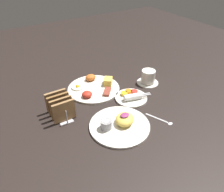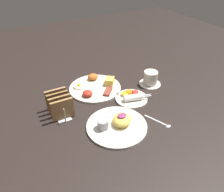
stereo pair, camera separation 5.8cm
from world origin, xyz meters
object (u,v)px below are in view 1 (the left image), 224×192
object	(u,v)px
plate_breakfast	(94,87)
plate_condiments	(131,97)
plate_foreground	(120,124)
coffee_cup	(148,77)
toast_rack	(60,107)

from	to	relation	value
plate_breakfast	plate_condiments	world-z (taller)	plate_breakfast
plate_foreground	coffee_cup	world-z (taller)	coffee_cup
plate_condiments	plate_breakfast	bearing A→B (deg)	123.38
plate_foreground	toast_rack	bearing A→B (deg)	132.06
plate_condiments	coffee_cup	distance (m)	0.19
plate_breakfast	toast_rack	bearing A→B (deg)	-153.39
plate_breakfast	toast_rack	xyz separation A→B (m)	(-0.23, -0.11, 0.04)
plate_breakfast	plate_foreground	bearing A→B (deg)	-97.90
plate_foreground	coffee_cup	xyz separation A→B (m)	(0.33, 0.22, 0.02)
plate_breakfast	plate_condiments	bearing A→B (deg)	-56.62
plate_foreground	coffee_cup	bearing A→B (deg)	32.93
plate_breakfast	plate_foreground	xyz separation A→B (m)	(-0.04, -0.32, 0.00)
plate_condiments	toast_rack	size ratio (longest dim) A/B	1.15
toast_rack	coffee_cup	world-z (taller)	toast_rack
plate_breakfast	coffee_cup	distance (m)	0.31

